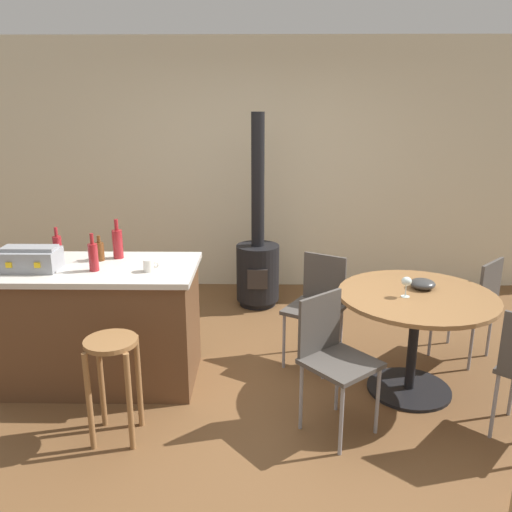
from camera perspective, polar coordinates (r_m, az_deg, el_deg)
name	(u,v)px	position (r m, az deg, el deg)	size (l,w,h in m)	color
ground_plane	(260,401)	(3.86, 0.49, -15.48)	(8.80, 8.80, 0.00)	brown
back_wall	(262,167)	(5.83, 0.68, 9.67)	(8.00, 0.10, 2.70)	beige
kitchen_island	(103,324)	(4.08, -16.36, -7.10)	(1.42, 0.76, 0.90)	brown
wooden_stool	(113,368)	(3.37, -15.33, -11.66)	(0.32, 0.32, 0.67)	olive
dining_table	(415,317)	(3.88, 16.97, -6.40)	(1.10, 1.10, 0.75)	black
folding_chair_far	(473,300)	(4.54, 22.55, -4.50)	(0.57, 0.57, 0.87)	#47423D
folding_chair_left	(318,301)	(4.19, 6.73, -4.91)	(0.55, 0.55, 0.87)	#47423D
folding_chair_right	(333,353)	(3.37, 8.36, -10.37)	(0.56, 0.56, 0.88)	#47423D
wood_stove	(258,261)	(5.35, 0.19, -0.51)	(0.44, 0.45, 1.95)	black
toolbox	(31,259)	(3.98, -23.36, -0.29)	(0.39, 0.25, 0.17)	gray
bottle_0	(118,243)	(4.06, -14.85, 1.36)	(0.08, 0.08, 0.30)	maroon
bottle_1	(58,247)	(4.16, -20.81, 0.90)	(0.06, 0.06, 0.25)	maroon
bottle_2	(100,251)	(4.04, -16.68, 0.53)	(0.07, 0.07, 0.19)	#603314
bottle_3	(93,256)	(3.80, -17.31, -0.04)	(0.07, 0.07, 0.27)	maroon
cup_0	(149,265)	(3.71, -11.58, -1.01)	(0.11, 0.08, 0.09)	white
cup_1	(38,252)	(4.29, -22.65, 0.43)	(0.11, 0.08, 0.09)	#DB6651
wine_glass	(406,282)	(3.71, 16.08, -2.75)	(0.07, 0.07, 0.14)	silver
serving_bowl	(422,284)	(3.93, 17.69, -2.90)	(0.18, 0.18, 0.07)	#383838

